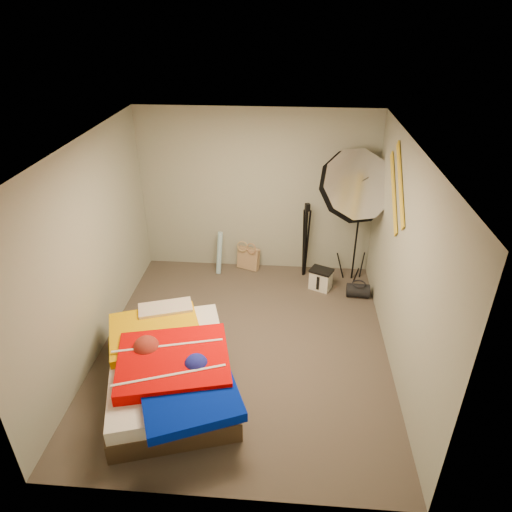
# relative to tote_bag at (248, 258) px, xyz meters

# --- Properties ---
(floor) EXTENTS (4.00, 4.00, 0.00)m
(floor) POSITION_rel_tote_bag_xyz_m (0.12, -1.90, -0.18)
(floor) COLOR #4A4037
(floor) RESTS_ON ground
(ceiling) EXTENTS (4.00, 4.00, 0.00)m
(ceiling) POSITION_rel_tote_bag_xyz_m (0.12, -1.90, 2.32)
(ceiling) COLOR silver
(ceiling) RESTS_ON wall_back
(wall_back) EXTENTS (3.50, 0.00, 3.50)m
(wall_back) POSITION_rel_tote_bag_xyz_m (0.12, 0.10, 1.07)
(wall_back) COLOR gray
(wall_back) RESTS_ON floor
(wall_front) EXTENTS (3.50, 0.00, 3.50)m
(wall_front) POSITION_rel_tote_bag_xyz_m (0.12, -3.90, 1.07)
(wall_front) COLOR gray
(wall_front) RESTS_ON floor
(wall_left) EXTENTS (0.00, 4.00, 4.00)m
(wall_left) POSITION_rel_tote_bag_xyz_m (-1.63, -1.90, 1.07)
(wall_left) COLOR gray
(wall_left) RESTS_ON floor
(wall_right) EXTENTS (0.00, 4.00, 4.00)m
(wall_right) POSITION_rel_tote_bag_xyz_m (1.87, -1.90, 1.07)
(wall_right) COLOR gray
(wall_right) RESTS_ON floor
(tote_bag) EXTENTS (0.38, 0.27, 0.36)m
(tote_bag) POSITION_rel_tote_bag_xyz_m (0.00, 0.00, 0.00)
(tote_bag) COLOR tan
(tote_bag) RESTS_ON floor
(wrapping_roll) EXTENTS (0.14, 0.21, 0.68)m
(wrapping_roll) POSITION_rel_tote_bag_xyz_m (-0.44, -0.16, 0.16)
(wrapping_roll) COLOR #4B9DBB
(wrapping_roll) RESTS_ON floor
(camera_case) EXTENTS (0.36, 0.32, 0.30)m
(camera_case) POSITION_rel_tote_bag_xyz_m (1.12, -0.51, -0.03)
(camera_case) COLOR silver
(camera_case) RESTS_ON floor
(duffel_bag) EXTENTS (0.34, 0.22, 0.20)m
(duffel_bag) POSITION_rel_tote_bag_xyz_m (1.65, -0.68, -0.08)
(duffel_bag) COLOR black
(duffel_bag) RESTS_ON floor
(wall_stripe_upper) EXTENTS (0.02, 0.91, 0.78)m
(wall_stripe_upper) POSITION_rel_tote_bag_xyz_m (1.85, -1.30, 1.77)
(wall_stripe_upper) COLOR gold
(wall_stripe_upper) RESTS_ON wall_right
(wall_stripe_lower) EXTENTS (0.02, 0.91, 0.78)m
(wall_stripe_lower) POSITION_rel_tote_bag_xyz_m (1.85, -1.05, 1.57)
(wall_stripe_lower) COLOR gold
(wall_stripe_lower) RESTS_ON wall_right
(bed) EXTENTS (1.79, 2.16, 0.53)m
(bed) POSITION_rel_tote_bag_xyz_m (-0.60, -2.63, 0.09)
(bed) COLOR #44311F
(bed) RESTS_ON floor
(photo_umbrella) EXTENTS (1.17, 0.96, 2.17)m
(photo_umbrella) POSITION_rel_tote_bag_xyz_m (1.49, -0.36, 1.38)
(photo_umbrella) COLOR black
(photo_umbrella) RESTS_ON floor
(camera_tripod) EXTENTS (0.08, 0.08, 1.20)m
(camera_tripod) POSITION_rel_tote_bag_xyz_m (0.88, -0.14, 0.51)
(camera_tripod) COLOR black
(camera_tripod) RESTS_ON floor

